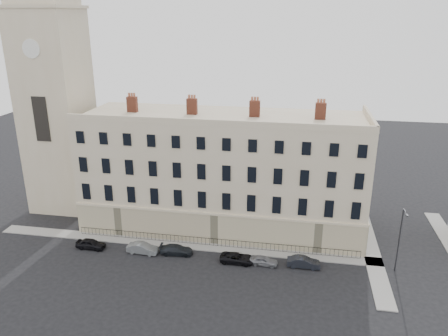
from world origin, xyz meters
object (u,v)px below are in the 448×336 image
(car_e, at_px, (264,261))
(car_a, at_px, (91,244))
(car_b, at_px, (143,248))
(car_f, at_px, (304,262))
(car_c, at_px, (176,250))
(streetlamp, at_px, (400,238))
(car_d, at_px, (237,258))

(car_e, bearing_deg, car_a, 93.43)
(car_b, xyz_separation_m, car_f, (18.98, 0.24, -0.01))
(car_c, bearing_deg, car_e, -97.32)
(car_a, xyz_separation_m, car_e, (21.13, -0.02, -0.07))
(car_c, height_order, car_e, car_c)
(car_a, distance_m, car_e, 21.13)
(car_b, relative_size, car_f, 1.02)
(car_a, height_order, car_f, car_a)
(car_a, xyz_separation_m, streetlamp, (35.66, 1.23, 3.59))
(car_c, height_order, car_d, car_c)
(car_d, distance_m, streetlamp, 17.99)
(car_f, xyz_separation_m, streetlamp, (10.05, 0.91, 3.60))
(car_b, distance_m, car_f, 18.99)
(car_a, bearing_deg, streetlamp, -87.22)
(car_d, xyz_separation_m, car_f, (7.52, 0.35, 0.06))
(car_d, distance_m, car_e, 3.04)
(car_b, distance_m, car_c, 4.07)
(car_a, bearing_deg, car_b, -88.57)
(car_c, distance_m, car_d, 7.44)
(car_b, height_order, car_e, car_b)
(car_b, distance_m, streetlamp, 29.28)
(car_d, relative_size, car_e, 1.25)
(car_a, height_order, car_b, car_b)
(car_e, xyz_separation_m, car_f, (4.47, 0.34, 0.07))
(car_a, relative_size, car_e, 1.13)
(car_b, bearing_deg, car_a, 93.79)
(car_e, bearing_deg, streetlamp, -81.60)
(car_e, relative_size, car_f, 0.86)
(car_f, bearing_deg, car_e, 94.27)
(car_b, relative_size, car_e, 1.19)
(car_d, bearing_deg, car_c, 86.95)
(car_c, distance_m, car_e, 10.48)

